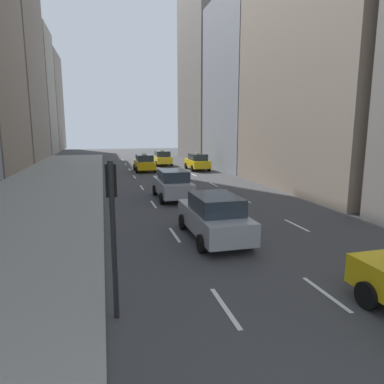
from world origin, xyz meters
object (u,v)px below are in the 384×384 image
Objects in this scene: taxi_third at (162,158)px; sedan_silver_behind at (214,216)px; taxi_fourth at (197,162)px; traffic_light_pole at (112,214)px; taxi_second at (144,163)px; sedan_black_near at (173,184)px.

taxi_third reaches higher than sedan_silver_behind.
taxi_third and taxi_fourth have the same top height.
taxi_third is 34.09m from traffic_light_pole.
taxi_fourth is 29.17m from traffic_light_pole.
traffic_light_pole is at bearing -101.43° from taxi_third.
taxi_third is 28.68m from sedan_silver_behind.
taxi_fourth is at bearing -64.47° from taxi_third.
taxi_fourth is 0.93× the size of sedan_silver_behind.
traffic_light_pole reaches higher than taxi_second.
taxi_second is 28.04m from traffic_light_pole.
taxi_fourth is (5.60, -0.19, 0.00)m from taxi_second.
taxi_second is at bearing 81.89° from traffic_light_pole.
traffic_light_pole reaches higher than taxi_fourth.
traffic_light_pole is (-3.95, -13.01, 1.49)m from sedan_black_near.
sedan_black_near is (-2.80, -20.37, 0.04)m from taxi_third.
traffic_light_pole is (-6.75, -33.38, 1.53)m from taxi_third.
traffic_light_pole is (-9.55, -27.52, 1.53)m from taxi_fourth.
sedan_black_near is 13.68m from traffic_light_pole.
traffic_light_pole is at bearing -106.88° from sedan_black_near.
taxi_second is 1.00× the size of taxi_third.
sedan_black_near is at bearing 90.00° from sedan_silver_behind.
traffic_light_pole is at bearing -98.11° from taxi_second.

